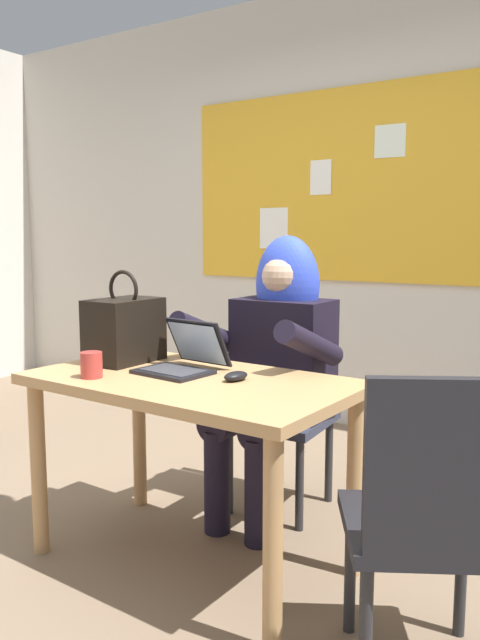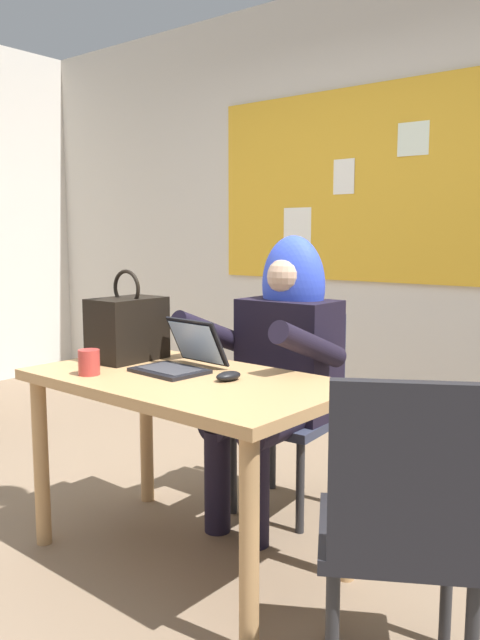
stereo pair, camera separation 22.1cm
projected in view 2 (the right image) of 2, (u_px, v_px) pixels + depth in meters
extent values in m
plane|color=#75604C|center=(139.00, 552.00, 2.49)|extent=(24.00, 24.00, 0.00)
cube|color=beige|center=(385.00, 210.00, 3.94)|extent=(6.40, 0.10, 2.79)
cube|color=gold|center=(381.00, 184.00, 3.87)|extent=(2.40, 0.02, 1.20)
cube|color=white|center=(344.00, 177.00, 4.01)|extent=(0.15, 0.01, 0.22)
cube|color=white|center=(298.00, 228.00, 4.26)|extent=(0.22, 0.01, 0.27)
cube|color=white|center=(417.00, 138.00, 3.69)|extent=(0.23, 0.02, 0.19)
cube|color=tan|center=(185.00, 382.00, 2.34)|extent=(1.21, 0.71, 0.04)
cylinder|color=tan|center=(41.00, 462.00, 2.53)|extent=(0.06, 0.06, 0.68)
cylinder|color=tan|center=(249.00, 547.00, 1.84)|extent=(0.06, 0.06, 0.68)
cylinder|color=tan|center=(146.00, 430.00, 2.94)|extent=(0.06, 0.06, 0.68)
cylinder|color=tan|center=(348.00, 489.00, 2.26)|extent=(0.06, 0.06, 0.68)
cube|color=#2D3347|center=(286.00, 420.00, 2.84)|extent=(0.45, 0.45, 0.04)
cube|color=#2D3347|center=(306.00, 359.00, 2.96)|extent=(0.38, 0.07, 0.45)
cylinder|color=#262628|center=(300.00, 487.00, 2.64)|extent=(0.04, 0.04, 0.40)
cylinder|color=#262628|center=(233.00, 470.00, 2.82)|extent=(0.04, 0.04, 0.40)
cylinder|color=#262628|center=(336.00, 463.00, 2.92)|extent=(0.04, 0.04, 0.40)
cylinder|color=#262628|center=(272.00, 449.00, 3.10)|extent=(0.04, 0.04, 0.40)
cylinder|color=black|center=(256.00, 493.00, 2.53)|extent=(0.11, 0.11, 0.44)
cylinder|color=black|center=(217.00, 481.00, 2.65)|extent=(0.11, 0.11, 0.44)
cylinder|color=black|center=(280.00, 423.00, 2.62)|extent=(0.15, 0.42, 0.15)
cylinder|color=black|center=(242.00, 414.00, 2.75)|extent=(0.15, 0.42, 0.15)
cube|color=black|center=(289.00, 358.00, 2.82)|extent=(0.42, 0.26, 0.52)
cylinder|color=black|center=(310.00, 345.00, 2.47)|extent=(0.09, 0.46, 0.24)
cylinder|color=black|center=(212.00, 333.00, 2.78)|extent=(0.09, 0.46, 0.24)
sphere|color=#D1A889|center=(290.00, 277.00, 2.77)|extent=(0.20, 0.20, 0.20)
ellipsoid|color=blue|center=(293.00, 286.00, 2.80)|extent=(0.30, 0.22, 0.44)
cube|color=black|center=(169.00, 371.00, 2.41)|extent=(0.28, 0.22, 0.01)
cube|color=#333338|center=(169.00, 369.00, 2.40)|extent=(0.24, 0.16, 0.00)
cube|color=black|center=(197.00, 341.00, 2.50)|extent=(0.28, 0.12, 0.18)
cube|color=#99B7E0|center=(195.00, 343.00, 2.49)|extent=(0.24, 0.10, 0.16)
ellipsoid|color=black|center=(228.00, 376.00, 2.27)|extent=(0.08, 0.11, 0.03)
cube|color=black|center=(127.00, 329.00, 2.64)|extent=(0.20, 0.30, 0.26)
torus|color=black|center=(127.00, 288.00, 2.62)|extent=(0.16, 0.02, 0.16)
cylinder|color=#B23833|center=(89.00, 362.00, 2.36)|extent=(0.08, 0.08, 0.09)
cube|color=black|center=(397.00, 535.00, 1.73)|extent=(0.57, 0.57, 0.04)
cube|color=black|center=(408.00, 474.00, 1.51)|extent=(0.35, 0.22, 0.45)
cylinder|color=#262628|center=(332.00, 574.00, 1.95)|extent=(0.04, 0.04, 0.41)
cylinder|color=#262628|center=(447.00, 583.00, 1.90)|extent=(0.04, 0.04, 0.41)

